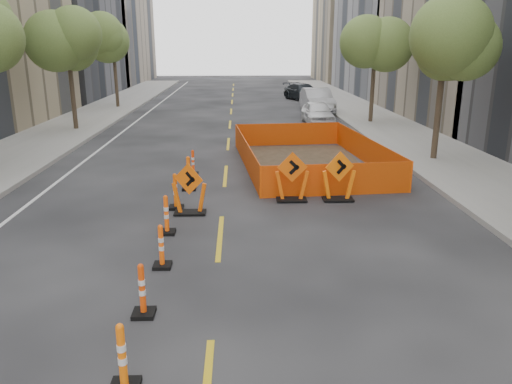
{
  "coord_description": "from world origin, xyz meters",
  "views": [
    {
      "loc": [
        0.47,
        -7.53,
        4.58
      ],
      "look_at": [
        0.9,
        4.18,
        1.1
      ],
      "focal_mm": 35.0,
      "sensor_mm": 36.0,
      "label": 1
    }
  ],
  "objects_px": {
    "channelizer_5": "(166,215)",
    "parked_car_mid": "(317,101)",
    "parked_car_near": "(318,113)",
    "parked_car_far": "(303,92)",
    "channelizer_3": "(142,290)",
    "channelizer_6": "(175,191)",
    "chevron_sign_right": "(339,176)",
    "channelizer_4": "(161,246)",
    "chevron_sign_left": "(189,189)",
    "channelizer_2": "(122,357)",
    "channelizer_8": "(193,162)",
    "channelizer_7": "(189,173)",
    "chevron_sign_center": "(292,177)"
  },
  "relations": [
    {
      "from": "channelizer_8",
      "to": "chevron_sign_right",
      "type": "xyz_separation_m",
      "value": [
        4.67,
        -3.34,
        0.31
      ]
    },
    {
      "from": "channelizer_8",
      "to": "parked_car_near",
      "type": "relative_size",
      "value": 0.23
    },
    {
      "from": "parked_car_near",
      "to": "chevron_sign_left",
      "type": "bearing_deg",
      "value": -111.94
    },
    {
      "from": "parked_car_mid",
      "to": "channelizer_3",
      "type": "bearing_deg",
      "value": -106.49
    },
    {
      "from": "channelizer_4",
      "to": "channelizer_8",
      "type": "xyz_separation_m",
      "value": [
        -0.0,
        7.91,
        -0.03
      ]
    },
    {
      "from": "channelizer_5",
      "to": "chevron_sign_right",
      "type": "xyz_separation_m",
      "value": [
        4.83,
        2.59,
        0.26
      ]
    },
    {
      "from": "channelizer_8",
      "to": "parked_car_far",
      "type": "bearing_deg",
      "value": 73.92
    },
    {
      "from": "parked_car_mid",
      "to": "parked_car_far",
      "type": "xyz_separation_m",
      "value": [
        0.08,
        8.15,
        -0.14
      ]
    },
    {
      "from": "channelizer_6",
      "to": "parked_car_near",
      "type": "bearing_deg",
      "value": 67.37
    },
    {
      "from": "parked_car_mid",
      "to": "channelizer_4",
      "type": "bearing_deg",
      "value": -107.54
    },
    {
      "from": "channelizer_6",
      "to": "chevron_sign_center",
      "type": "height_order",
      "value": "chevron_sign_center"
    },
    {
      "from": "channelizer_6",
      "to": "parked_car_near",
      "type": "relative_size",
      "value": 0.27
    },
    {
      "from": "channelizer_5",
      "to": "parked_car_mid",
      "type": "distance_m",
      "value": 23.93
    },
    {
      "from": "channelizer_4",
      "to": "chevron_sign_left",
      "type": "xyz_separation_m",
      "value": [
        0.28,
        3.48,
        0.25
      ]
    },
    {
      "from": "channelizer_4",
      "to": "channelizer_6",
      "type": "height_order",
      "value": "channelizer_6"
    },
    {
      "from": "parked_car_near",
      "to": "parked_car_far",
      "type": "distance_m",
      "value": 13.26
    },
    {
      "from": "chevron_sign_center",
      "to": "chevron_sign_left",
      "type": "bearing_deg",
      "value": -163.81
    },
    {
      "from": "channelizer_5",
      "to": "channelizer_7",
      "type": "xyz_separation_m",
      "value": [
        0.19,
        3.95,
        0.05
      ]
    },
    {
      "from": "channelizer_4",
      "to": "parked_car_near",
      "type": "bearing_deg",
      "value": 72.02
    },
    {
      "from": "channelizer_2",
      "to": "channelizer_7",
      "type": "relative_size",
      "value": 0.93
    },
    {
      "from": "chevron_sign_right",
      "to": "parked_car_mid",
      "type": "xyz_separation_m",
      "value": [
        2.45,
        20.2,
        0.06
      ]
    },
    {
      "from": "chevron_sign_left",
      "to": "channelizer_8",
      "type": "bearing_deg",
      "value": 118.28
    },
    {
      "from": "channelizer_2",
      "to": "channelizer_8",
      "type": "height_order",
      "value": "channelizer_2"
    },
    {
      "from": "channelizer_2",
      "to": "chevron_sign_left",
      "type": "height_order",
      "value": "chevron_sign_left"
    },
    {
      "from": "channelizer_4",
      "to": "channelizer_8",
      "type": "height_order",
      "value": "channelizer_4"
    },
    {
      "from": "channelizer_2",
      "to": "channelizer_8",
      "type": "distance_m",
      "value": 11.86
    },
    {
      "from": "channelizer_3",
      "to": "parked_car_near",
      "type": "xyz_separation_m",
      "value": [
        6.43,
        21.66,
        0.18
      ]
    },
    {
      "from": "channelizer_5",
      "to": "parked_car_mid",
      "type": "relative_size",
      "value": 0.2
    },
    {
      "from": "channelizer_3",
      "to": "parked_car_mid",
      "type": "relative_size",
      "value": 0.2
    },
    {
      "from": "channelizer_6",
      "to": "chevron_sign_left",
      "type": "height_order",
      "value": "chevron_sign_left"
    },
    {
      "from": "chevron_sign_center",
      "to": "parked_car_far",
      "type": "xyz_separation_m",
      "value": [
        3.95,
        28.35,
        -0.08
      ]
    },
    {
      "from": "channelizer_4",
      "to": "channelizer_7",
      "type": "bearing_deg",
      "value": 89.74
    },
    {
      "from": "channelizer_7",
      "to": "chevron_sign_left",
      "type": "height_order",
      "value": "chevron_sign_left"
    },
    {
      "from": "channelizer_4",
      "to": "chevron_sign_right",
      "type": "bearing_deg",
      "value": 44.36
    },
    {
      "from": "channelizer_5",
      "to": "parked_car_near",
      "type": "height_order",
      "value": "parked_car_near"
    },
    {
      "from": "channelizer_3",
      "to": "chevron_sign_left",
      "type": "distance_m",
      "value": 5.47
    },
    {
      "from": "channelizer_8",
      "to": "parked_car_near",
      "type": "height_order",
      "value": "parked_car_near"
    },
    {
      "from": "chevron_sign_left",
      "to": "channelizer_4",
      "type": "bearing_deg",
      "value": -69.94
    },
    {
      "from": "chevron_sign_left",
      "to": "parked_car_near",
      "type": "relative_size",
      "value": 0.37
    },
    {
      "from": "channelizer_7",
      "to": "chevron_sign_right",
      "type": "distance_m",
      "value": 4.85
    },
    {
      "from": "channelizer_4",
      "to": "channelizer_6",
      "type": "distance_m",
      "value": 3.96
    },
    {
      "from": "channelizer_7",
      "to": "parked_car_mid",
      "type": "relative_size",
      "value": 0.22
    },
    {
      "from": "chevron_sign_left",
      "to": "chevron_sign_center",
      "type": "bearing_deg",
      "value": 44.78
    },
    {
      "from": "channelizer_5",
      "to": "channelizer_3",
      "type": "bearing_deg",
      "value": -88.31
    },
    {
      "from": "chevron_sign_left",
      "to": "parked_car_mid",
      "type": "xyz_separation_m",
      "value": [
        6.85,
        21.29,
        0.09
      ]
    },
    {
      "from": "chevron_sign_left",
      "to": "parked_car_near",
      "type": "xyz_separation_m",
      "value": [
        6.11,
        16.2,
        -0.06
      ]
    },
    {
      "from": "channelizer_2",
      "to": "parked_car_mid",
      "type": "relative_size",
      "value": 0.21
    },
    {
      "from": "channelizer_3",
      "to": "channelizer_6",
      "type": "xyz_separation_m",
      "value": [
        -0.12,
        5.93,
        0.04
      ]
    },
    {
      "from": "channelizer_5",
      "to": "chevron_sign_right",
      "type": "distance_m",
      "value": 5.49
    },
    {
      "from": "channelizer_2",
      "to": "channelizer_6",
      "type": "bearing_deg",
      "value": 91.57
    }
  ]
}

